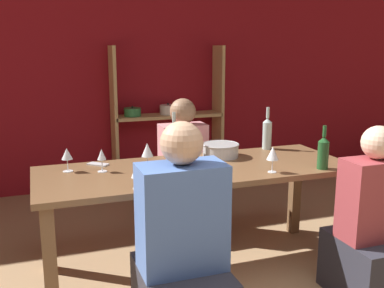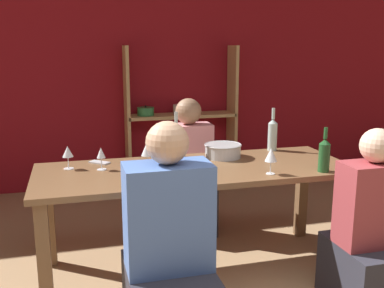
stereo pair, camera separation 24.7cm
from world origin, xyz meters
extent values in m
cube|color=maroon|center=(0.00, 3.83, 1.35)|extent=(8.80, 0.06, 2.70)
cube|color=tan|center=(-0.22, 3.63, 0.81)|extent=(0.04, 0.30, 1.62)
cube|color=tan|center=(1.02, 3.63, 0.81)|extent=(0.04, 0.30, 1.62)
cube|color=tan|center=(0.40, 3.63, 0.02)|extent=(1.25, 0.30, 0.04)
cylinder|color=#235BAD|center=(-0.02, 3.63, 0.10)|extent=(0.19, 0.19, 0.13)
sphere|color=black|center=(-0.02, 3.63, 0.18)|extent=(0.02, 0.02, 0.02)
cylinder|color=#338447|center=(0.82, 3.63, 0.11)|extent=(0.19, 0.19, 0.15)
sphere|color=black|center=(0.82, 3.63, 0.20)|extent=(0.02, 0.02, 0.02)
cube|color=tan|center=(0.40, 3.63, 0.83)|extent=(1.25, 0.30, 0.04)
cylinder|color=#338447|center=(-0.02, 3.63, 0.89)|extent=(0.19, 0.19, 0.09)
sphere|color=black|center=(-0.02, 3.63, 0.95)|extent=(0.02, 0.02, 0.02)
cylinder|color=silver|center=(0.40, 3.63, 0.90)|extent=(0.19, 0.19, 0.11)
sphere|color=black|center=(0.40, 3.63, 0.97)|extent=(0.02, 0.02, 0.02)
cube|color=brown|center=(0.01, 1.60, 0.76)|extent=(2.24, 0.83, 0.04)
cube|color=brown|center=(-1.03, 1.26, 0.37)|extent=(0.08, 0.08, 0.74)
cube|color=brown|center=(1.05, 1.26, 0.37)|extent=(0.08, 0.08, 0.74)
cube|color=brown|center=(-1.03, 1.93, 0.37)|extent=(0.08, 0.08, 0.74)
cube|color=brown|center=(1.05, 1.93, 0.37)|extent=(0.08, 0.08, 0.74)
cylinder|color=#B7BABC|center=(0.29, 1.84, 0.83)|extent=(0.28, 0.28, 0.10)
torus|color=#B7BABC|center=(0.29, 1.84, 0.87)|extent=(0.29, 0.29, 0.01)
cylinder|color=#B2C6C1|center=(0.76, 1.96, 0.89)|extent=(0.08, 0.08, 0.23)
cone|color=#B2C6C1|center=(0.76, 1.96, 1.02)|extent=(0.08, 0.08, 0.03)
cylinder|color=#B2C6C1|center=(0.76, 1.96, 1.08)|extent=(0.03, 0.03, 0.09)
cylinder|color=#B2C6C1|center=(-0.05, 1.94, 0.89)|extent=(0.08, 0.08, 0.23)
cone|color=#B2C6C1|center=(-0.05, 1.94, 1.02)|extent=(0.08, 0.08, 0.03)
cylinder|color=#B2C6C1|center=(-0.05, 1.94, 1.09)|extent=(0.03, 0.03, 0.09)
cylinder|color=#1E4C23|center=(0.83, 1.27, 0.87)|extent=(0.08, 0.08, 0.19)
cone|color=#1E4C23|center=(0.83, 1.27, 0.99)|extent=(0.08, 0.08, 0.03)
cylinder|color=#1E4C23|center=(0.83, 1.27, 1.05)|extent=(0.03, 0.03, 0.08)
cylinder|color=white|center=(-0.64, 1.71, 0.78)|extent=(0.06, 0.06, 0.00)
cylinder|color=white|center=(-0.64, 1.71, 0.82)|extent=(0.01, 0.01, 0.08)
cone|color=white|center=(-0.64, 1.71, 0.90)|extent=(0.06, 0.06, 0.07)
cylinder|color=maroon|center=(-0.64, 1.71, 0.88)|extent=(0.03, 0.03, 0.03)
cylinder|color=white|center=(0.45, 1.31, 0.78)|extent=(0.06, 0.06, 0.00)
cylinder|color=white|center=(0.45, 1.31, 0.82)|extent=(0.01, 0.01, 0.08)
cone|color=white|center=(0.45, 1.31, 0.91)|extent=(0.08, 0.08, 0.09)
cylinder|color=white|center=(-0.86, 1.80, 0.78)|extent=(0.07, 0.07, 0.00)
cylinder|color=white|center=(-0.86, 1.80, 0.82)|extent=(0.01, 0.01, 0.08)
cone|color=white|center=(-0.86, 1.80, 0.90)|extent=(0.08, 0.08, 0.08)
cylinder|color=beige|center=(-0.86, 1.80, 0.88)|extent=(0.04, 0.04, 0.03)
cylinder|color=white|center=(-0.32, 1.73, 0.78)|extent=(0.06, 0.06, 0.00)
cylinder|color=white|center=(-0.32, 1.73, 0.82)|extent=(0.01, 0.01, 0.07)
cone|color=white|center=(-0.32, 1.73, 0.90)|extent=(0.08, 0.08, 0.10)
cylinder|color=white|center=(-0.17, 1.35, 0.78)|extent=(0.07, 0.07, 0.00)
cylinder|color=white|center=(-0.17, 1.35, 0.82)|extent=(0.01, 0.01, 0.09)
cone|color=white|center=(-0.17, 1.35, 0.90)|extent=(0.07, 0.07, 0.08)
cylinder|color=beige|center=(-0.17, 1.35, 0.89)|extent=(0.04, 0.04, 0.03)
cylinder|color=white|center=(-0.49, 1.26, 0.78)|extent=(0.06, 0.06, 0.00)
cylinder|color=white|center=(-0.49, 1.26, 0.81)|extent=(0.01, 0.01, 0.07)
cone|color=white|center=(-0.49, 1.26, 0.90)|extent=(0.08, 0.08, 0.10)
cube|color=silver|center=(-0.64, 1.90, 0.78)|extent=(0.16, 0.15, 0.01)
cube|color=#2D2D38|center=(0.93, 0.86, 0.21)|extent=(0.41, 0.51, 0.41)
cube|color=#99383D|center=(0.93, 0.86, 0.68)|extent=(0.41, 0.22, 0.52)
sphere|color=beige|center=(0.93, 0.86, 1.04)|extent=(0.21, 0.21, 0.21)
cube|color=#2D2D38|center=(0.14, 2.31, 0.25)|extent=(0.40, 0.50, 0.50)
cube|color=pink|center=(0.14, 2.31, 0.73)|extent=(0.40, 0.22, 0.46)
sphere|color=#9E7556|center=(0.14, 2.31, 1.07)|extent=(0.22, 0.22, 0.22)
cube|color=#4C70B7|center=(-0.36, 0.83, 0.74)|extent=(0.46, 0.25, 0.58)
sphere|color=tan|center=(-0.36, 0.83, 1.14)|extent=(0.23, 0.23, 0.23)
camera|label=1|loc=(-1.05, -1.29, 1.63)|focal=42.00mm
camera|label=2|loc=(-0.82, -1.36, 1.63)|focal=42.00mm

